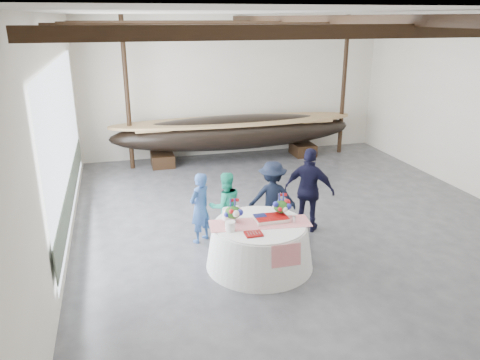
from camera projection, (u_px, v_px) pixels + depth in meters
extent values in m
cube|color=#3D3D42|center=(300.00, 221.00, 10.70)|extent=(10.00, 12.00, 0.01)
cube|color=silver|center=(235.00, 87.00, 15.42)|extent=(10.00, 0.02, 4.50)
cube|color=silver|center=(56.00, 140.00, 8.72)|extent=(0.02, 12.00, 4.50)
cube|color=white|center=(310.00, 13.00, 9.21)|extent=(10.00, 12.00, 0.01)
cube|color=black|center=(416.00, 31.00, 6.10)|extent=(9.80, 0.12, 0.18)
cube|color=black|center=(332.00, 27.00, 8.38)|extent=(9.80, 0.12, 0.18)
cube|color=black|center=(283.00, 25.00, 10.66)|extent=(9.80, 0.12, 0.18)
cube|color=black|center=(252.00, 24.00, 12.94)|extent=(9.80, 0.12, 0.18)
cube|color=black|center=(310.00, 19.00, 9.25)|extent=(0.15, 11.76, 0.15)
cylinder|color=black|center=(127.00, 95.00, 13.74)|extent=(0.14, 0.14, 4.50)
cylinder|color=black|center=(344.00, 86.00, 15.46)|extent=(0.14, 0.14, 4.50)
cube|color=silver|center=(65.00, 140.00, 9.73)|extent=(0.02, 7.00, 3.20)
cube|color=#596654|center=(71.00, 190.00, 10.09)|extent=(0.02, 7.00, 0.60)
cube|color=black|center=(162.00, 160.00, 14.64)|extent=(0.69, 0.89, 0.39)
cube|color=black|center=(303.00, 149.00, 15.81)|extent=(0.69, 0.89, 0.39)
ellipsoid|color=black|center=(235.00, 132.00, 14.98)|extent=(7.87, 1.57, 1.08)
cube|color=#9E7A4C|center=(235.00, 123.00, 14.89)|extent=(6.30, 1.03, 0.06)
cone|color=silver|center=(260.00, 245.00, 8.69)|extent=(2.00, 2.00, 0.83)
cylinder|color=silver|center=(260.00, 224.00, 8.55)|extent=(1.69, 1.69, 0.04)
cube|color=red|center=(260.00, 223.00, 8.54)|extent=(1.90, 0.76, 0.01)
cube|color=white|center=(271.00, 219.00, 8.65)|extent=(0.60, 0.40, 0.07)
cylinder|color=white|center=(230.00, 226.00, 8.23)|extent=(0.18, 0.18, 0.17)
cylinder|color=white|center=(227.00, 214.00, 8.67)|extent=(0.18, 0.18, 0.22)
cube|color=maroon|center=(254.00, 234.00, 8.09)|extent=(0.30, 0.24, 0.03)
cone|color=silver|center=(294.00, 219.00, 8.56)|extent=(0.09, 0.09, 0.12)
imported|color=#294A84|center=(200.00, 208.00, 9.53)|extent=(0.65, 0.61, 1.49)
imported|color=#23B58F|center=(225.00, 206.00, 9.66)|extent=(0.76, 0.62, 1.46)
imported|color=black|center=(272.00, 198.00, 9.92)|extent=(1.13, 0.80, 1.60)
imported|color=black|center=(309.00, 190.00, 9.98)|extent=(1.13, 1.01, 1.85)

